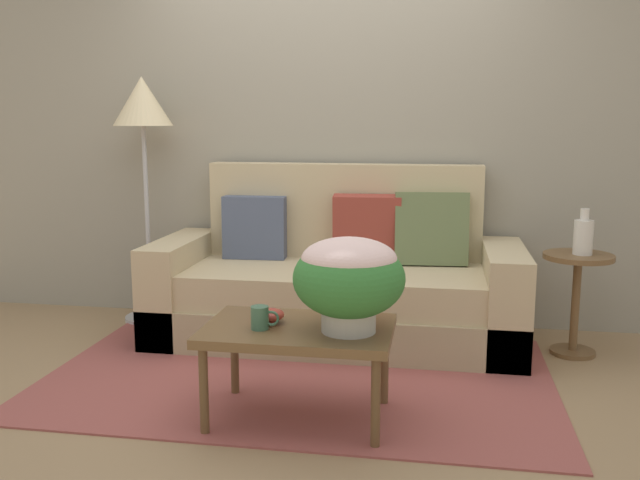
{
  "coord_description": "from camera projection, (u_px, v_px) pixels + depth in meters",
  "views": [
    {
      "loc": [
        0.72,
        -3.29,
        1.36
      ],
      "look_at": [
        0.1,
        0.22,
        0.74
      ],
      "focal_mm": 38.87,
      "sensor_mm": 36.0,
      "label": 1
    }
  ],
  "objects": [
    {
      "name": "table_vase",
      "position": [
        583.0,
        236.0,
        3.94
      ],
      "size": [
        0.11,
        0.11,
        0.26
      ],
      "color": "silver",
      "rests_on": "side_table"
    },
    {
      "name": "snack_bowl",
      "position": [
        270.0,
        315.0,
        3.16
      ],
      "size": [
        0.13,
        0.13,
        0.07
      ],
      "color": "#B2382D",
      "rests_on": "coffee_table"
    },
    {
      "name": "area_rug",
      "position": [
        298.0,
        377.0,
        3.7
      ],
      "size": [
        2.67,
        1.66,
        0.01
      ],
      "primitive_type": "cube",
      "color": "#994C47",
      "rests_on": "ground"
    },
    {
      "name": "coffee_mug",
      "position": [
        261.0,
        318.0,
        3.06
      ],
      "size": [
        0.13,
        0.08,
        0.1
      ],
      "color": "#3D664C",
      "rests_on": "coffee_table"
    },
    {
      "name": "couch",
      "position": [
        338.0,
        286.0,
        4.32
      ],
      "size": [
        2.25,
        0.88,
        1.08
      ],
      "color": "tan",
      "rests_on": "ground"
    },
    {
      "name": "wall_back",
      "position": [
        333.0,
        120.0,
        4.62
      ],
      "size": [
        6.4,
        0.12,
        2.71
      ],
      "primitive_type": "cube",
      "color": "gray",
      "rests_on": "ground"
    },
    {
      "name": "side_table",
      "position": [
        577.0,
        286.0,
        4.0
      ],
      "size": [
        0.4,
        0.4,
        0.6
      ],
      "color": "brown",
      "rests_on": "ground"
    },
    {
      "name": "ground_plane",
      "position": [
        292.0,
        388.0,
        3.55
      ],
      "size": [
        14.0,
        14.0,
        0.0
      ],
      "primitive_type": "plane",
      "color": "#997A56"
    },
    {
      "name": "potted_plant",
      "position": [
        349.0,
        276.0,
        3.0
      ],
      "size": [
        0.49,
        0.49,
        0.42
      ],
      "color": "#B7B2A8",
      "rests_on": "coffee_table"
    },
    {
      "name": "floor_lamp",
      "position": [
        143.0,
        120.0,
        4.53
      ],
      "size": [
        0.39,
        0.39,
        1.64
      ],
      "color": "#B2B2B7",
      "rests_on": "ground"
    },
    {
      "name": "coffee_table",
      "position": [
        298.0,
        336.0,
        3.12
      ],
      "size": [
        0.85,
        0.56,
        0.44
      ],
      "color": "brown",
      "rests_on": "ground"
    }
  ]
}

